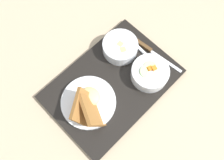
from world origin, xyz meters
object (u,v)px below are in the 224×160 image
(plate_main, at_px, (89,104))
(spoon, at_px, (144,53))
(knife, at_px, (150,50))
(bowl_salad, at_px, (150,73))
(bowl_soup, at_px, (120,47))

(plate_main, height_order, spoon, plate_main)
(plate_main, height_order, knife, plate_main)
(bowl_salad, relative_size, bowl_soup, 1.02)
(bowl_salad, height_order, spoon, bowl_salad)
(bowl_salad, height_order, plate_main, plate_main)
(plate_main, distance_m, spoon, 0.27)
(plate_main, distance_m, knife, 0.29)
(bowl_salad, distance_m, knife, 0.10)
(bowl_salad, relative_size, knife, 0.65)
(bowl_soup, height_order, plate_main, plate_main)
(bowl_salad, xyz_separation_m, plate_main, (0.22, -0.06, -0.01))
(plate_main, xyz_separation_m, spoon, (-0.27, -0.01, -0.02))
(knife, bearing_deg, bowl_salad, -56.56)
(plate_main, bearing_deg, spoon, -177.15)
(plate_main, xyz_separation_m, knife, (-0.29, -0.01, -0.02))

